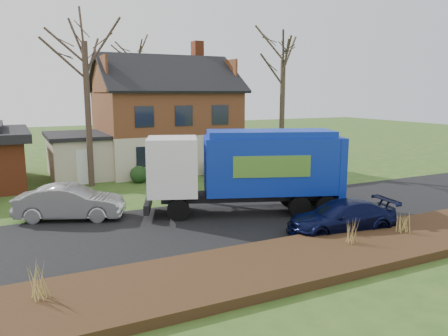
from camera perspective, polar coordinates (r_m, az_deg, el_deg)
name	(u,v)px	position (r m, az deg, el deg)	size (l,w,h in m)	color
ground	(227,221)	(18.97, 0.42, -6.97)	(120.00, 120.00, 0.00)	#2C4C19
road	(227,221)	(18.96, 0.42, -6.94)	(80.00, 7.00, 0.02)	black
mulch_verge	(301,260)	(14.64, 9.96, -11.70)	(80.00, 3.50, 0.30)	#2F200F
main_house	(159,113)	(31.67, -8.55, 7.11)	(12.95, 8.95, 9.26)	beige
garbage_truck	(249,166)	(19.85, 3.33, 0.27)	(9.14, 5.34, 3.80)	black
silver_sedan	(70,202)	(20.26, -19.44, -4.25)	(1.59, 4.57, 1.50)	#95989C
navy_wagon	(342,217)	(17.88, 15.10, -6.21)	(1.81, 4.45, 1.29)	black
tree_front_west	(83,19)	(26.83, -17.95, 18.07)	(3.89, 3.89, 11.57)	#423228
tree_front_east	(284,41)	(30.77, 7.80, 16.10)	(3.93, 3.93, 10.93)	#443728
tree_back	(134,45)	(40.26, -11.62, 15.49)	(3.63, 3.63, 11.49)	#3D3025
grass_clump_west	(39,280)	(12.41, -23.04, -13.32)	(0.36, 0.30, 0.95)	tan
grass_clump_mid	(353,231)	(15.98, 16.50, -7.88)	(0.31, 0.26, 0.87)	#A68549
grass_clump_east	(403,220)	(17.78, 22.37, -6.30)	(0.38, 0.31, 0.94)	tan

